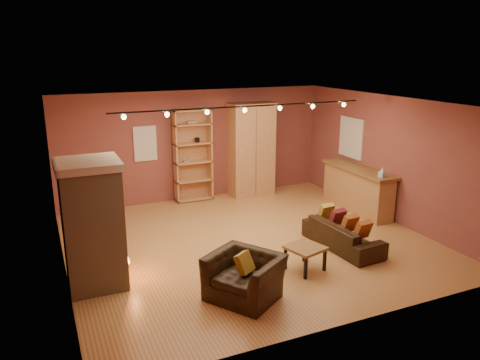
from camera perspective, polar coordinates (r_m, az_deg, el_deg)
name	(u,v)px	position (r m, az deg, el deg)	size (l,w,h in m)	color
floor	(248,242)	(9.60, 1.04, -7.51)	(7.00, 7.00, 0.00)	#9E6B38
ceiling	(249,103)	(8.88, 1.13, 9.34)	(7.00, 7.00, 0.00)	brown
back_wall	(196,145)	(12.09, -5.44, 4.25)	(7.00, 0.02, 2.80)	brown
left_wall	(58,197)	(8.35, -21.28, -2.00)	(0.02, 6.50, 2.80)	brown
right_wall	(390,159)	(11.04, 17.81, 2.47)	(0.02, 6.50, 2.80)	brown
fireplace	(93,224)	(7.91, -17.47, -5.19)	(1.01, 0.98, 2.12)	tan
back_window	(145,144)	(11.70, -11.49, 4.38)	(0.56, 0.04, 0.86)	silver
bookcase	(192,154)	(11.97, -5.88, 3.12)	(0.96, 0.37, 2.35)	tan
armoire	(251,149)	(12.36, 1.35, 3.77)	(1.20, 0.68, 2.45)	tan
bar_counter	(357,189)	(11.57, 14.11, -1.06)	(0.60, 2.22, 1.06)	tan
tissue_box	(382,173)	(10.74, 16.93, 0.82)	(0.13, 0.13, 0.21)	#94CBEE
right_window	(351,138)	(12.03, 13.41, 5.05)	(0.05, 0.90, 1.00)	silver
loveseat	(343,230)	(9.42, 12.43, -5.97)	(0.64, 1.81, 0.75)	black
armchair	(244,270)	(7.40, 0.54, -10.87)	(1.18, 1.28, 0.94)	black
coffee_table	(305,250)	(8.38, 7.96, -8.45)	(0.72, 0.72, 0.44)	brown
track_rail	(245,108)	(9.07, 0.58, 8.73)	(5.20, 0.09, 0.13)	black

